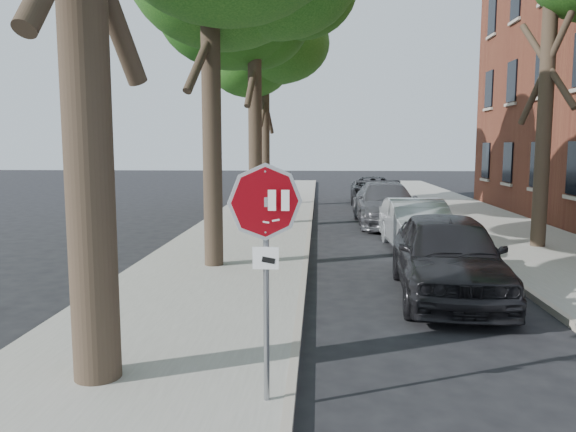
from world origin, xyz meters
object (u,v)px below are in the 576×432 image
object	(u,v)px
car_d	(373,190)
stop_sign	(266,237)
car_c	(385,204)
car_a	(448,255)
car_b	(417,225)
tree_far	(265,53)

from	to	relation	value
car_d	stop_sign	bearing A→B (deg)	-95.51
car_c	car_d	xyz separation A→B (m)	(0.30, 7.76, -0.10)
car_c	car_d	size ratio (longest dim) A/B	1.10
car_c	car_d	bearing A→B (deg)	87.01
car_a	car_d	world-z (taller)	car_a
car_b	car_c	bearing A→B (deg)	90.48
tree_far	stop_sign	bearing A→B (deg)	-84.54
car_a	car_d	xyz separation A→B (m)	(0.26, 17.73, -0.14)
car_b	car_d	bearing A→B (deg)	87.18
car_a	tree_far	bearing A→B (deg)	111.22
stop_sign	car_a	xyz separation A→B (m)	(3.04, 4.89, -1.13)
car_a	car_c	distance (m)	9.97
car_a	car_b	distance (m)	4.86
car_b	car_d	distance (m)	12.88
tree_far	car_b	distance (m)	14.15
tree_far	car_b	world-z (taller)	tree_far
car_b	car_c	distance (m)	5.13
tree_far	car_d	xyz separation A→B (m)	(5.32, 1.49, -6.54)
car_b	car_a	bearing A→B (deg)	-95.89
tree_far	car_c	size ratio (longest dim) A/B	1.75
car_a	car_c	world-z (taller)	car_a
stop_sign	car_a	size ratio (longest dim) A/B	0.55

